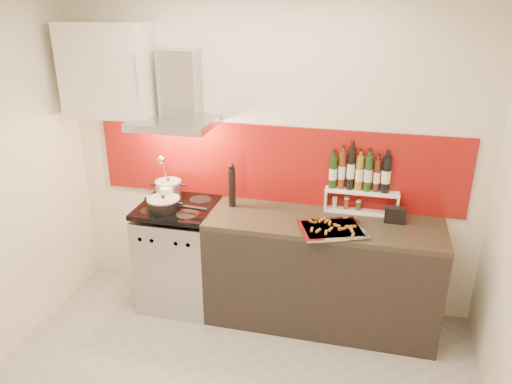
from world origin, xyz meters
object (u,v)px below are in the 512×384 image
(counter, at_px, (322,272))
(pepper_mill, at_px, (232,186))
(stock_pot, at_px, (169,190))
(saute_pan, at_px, (165,204))
(baking_tray, at_px, (332,229))
(range_stove, at_px, (180,255))

(counter, height_order, pepper_mill, pepper_mill)
(stock_pot, bearing_deg, counter, -4.41)
(counter, height_order, stock_pot, stock_pot)
(saute_pan, distance_m, baking_tray, 1.33)
(stock_pot, xyz_separation_m, pepper_mill, (0.55, 0.00, 0.09))
(stock_pot, height_order, baking_tray, stock_pot)
(saute_pan, bearing_deg, counter, 4.71)
(saute_pan, xyz_separation_m, baking_tray, (1.33, -0.05, -0.04))
(counter, bearing_deg, range_stove, -179.77)
(stock_pot, bearing_deg, range_stove, -44.38)
(pepper_mill, bearing_deg, baking_tray, -17.31)
(saute_pan, bearing_deg, pepper_mill, 22.74)
(range_stove, xyz_separation_m, saute_pan, (-0.06, -0.10, 0.52))
(stock_pot, bearing_deg, pepper_mill, 0.43)
(range_stove, bearing_deg, pepper_mill, 14.05)
(stock_pot, xyz_separation_m, saute_pan, (0.05, -0.20, -0.03))
(counter, relative_size, baking_tray, 3.20)
(range_stove, xyz_separation_m, stock_pot, (-0.11, 0.11, 0.55))
(stock_pot, distance_m, pepper_mill, 0.55)
(range_stove, xyz_separation_m, counter, (1.20, 0.00, 0.01))
(range_stove, distance_m, counter, 1.20)
(range_stove, bearing_deg, baking_tray, -6.70)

